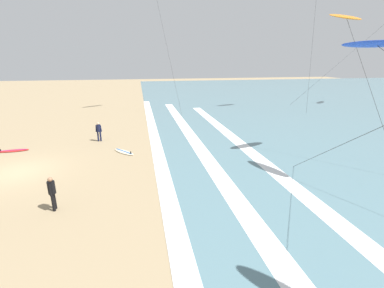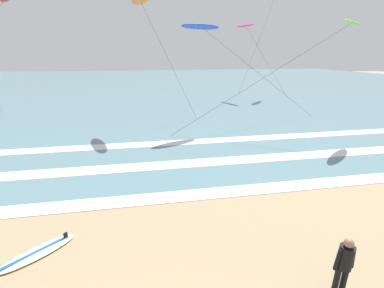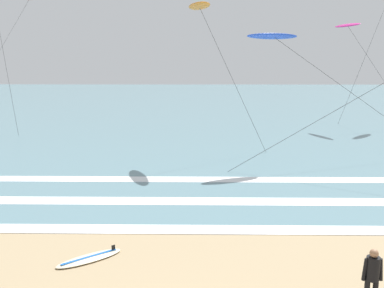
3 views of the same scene
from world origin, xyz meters
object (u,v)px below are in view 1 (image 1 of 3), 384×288
(surfer_foreground_main, at_px, (52,191))
(kite_blue_high_right, at_px, (376,45))
(surfboard_foreground_flat, at_px, (13,151))
(surfer_left_far, at_px, (99,130))
(kite_orange_distant_low, at_px, (346,18))
(surfboard_near_water, at_px, (124,152))

(surfer_foreground_main, height_order, kite_blue_high_right, kite_blue_high_right)
(surfer_foreground_main, height_order, surfboard_foreground_flat, surfer_foreground_main)
(surfer_left_far, bearing_deg, surfboard_foreground_flat, -76.30)
(surfboard_foreground_flat, bearing_deg, surfer_left_far, 103.70)
(surfer_foreground_main, relative_size, surfboard_foreground_flat, 0.75)
(surfboard_foreground_flat, relative_size, kite_blue_high_right, 0.17)
(surfer_foreground_main, bearing_deg, kite_orange_distant_low, 103.83)
(surfer_foreground_main, height_order, kite_orange_distant_low, kite_orange_distant_low)
(surfer_foreground_main, xyz_separation_m, kite_blue_high_right, (-0.04, 15.30, 6.20))
(surfboard_foreground_flat, bearing_deg, surfer_foreground_main, 30.03)
(surfer_left_far, relative_size, surfboard_foreground_flat, 0.75)
(surfer_foreground_main, relative_size, surfboard_near_water, 0.79)
(surfboard_near_water, height_order, kite_blue_high_right, kite_blue_high_right)
(kite_blue_high_right, bearing_deg, surfboard_near_water, -120.47)
(surfer_left_far, xyz_separation_m, surfboard_foreground_flat, (1.45, -5.97, -0.91))
(kite_blue_high_right, xyz_separation_m, kite_orange_distant_low, (-4.09, 1.46, 1.77))
(surfboard_near_water, xyz_separation_m, kite_blue_high_right, (7.41, 12.60, 7.11))
(surfboard_near_water, height_order, kite_orange_distant_low, kite_orange_distant_low)
(surfboard_near_water, bearing_deg, surfboard_foreground_flat, -102.85)
(surfer_left_far, relative_size, surfboard_near_water, 0.79)
(surfer_left_far, distance_m, kite_blue_high_right, 19.21)
(surfer_left_far, height_order, kite_orange_distant_low, kite_orange_distant_low)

